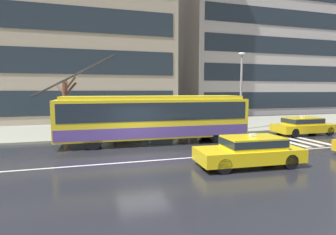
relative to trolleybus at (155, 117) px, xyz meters
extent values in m
plane|color=#21232A|center=(-1.34, -2.95, -1.59)|extent=(160.00, 160.00, 0.00)
cube|color=gray|center=(-1.34, 6.60, -1.52)|extent=(80.00, 10.00, 0.14)
cube|color=beige|center=(7.18, -1.67, -1.58)|extent=(0.44, 4.40, 0.01)
cube|color=beige|center=(8.08, -1.67, -1.58)|extent=(0.44, 4.40, 0.01)
cube|color=beige|center=(8.98, -1.67, -1.58)|extent=(0.44, 4.40, 0.01)
cube|color=beige|center=(9.88, -1.67, -1.58)|extent=(0.44, 4.40, 0.01)
cube|color=silver|center=(-1.34, -4.15, -1.59)|extent=(72.00, 0.14, 0.01)
cube|color=yellow|center=(-0.02, 0.00, -0.04)|extent=(11.47, 2.74, 2.26)
cube|color=yellow|center=(-0.02, 0.00, 1.19)|extent=(10.78, 2.47, 0.20)
cube|color=#1E2833|center=(-0.02, 0.00, 0.41)|extent=(11.02, 2.76, 1.04)
cube|color=#584391|center=(-0.02, 0.00, -0.77)|extent=(11.36, 2.77, 0.63)
cube|color=#1E2833|center=(5.64, -0.12, 0.41)|extent=(0.17, 2.19, 1.13)
cube|color=black|center=(5.49, -0.12, 0.99)|extent=(0.20, 1.89, 0.28)
cylinder|color=black|center=(-4.54, 0.45, 2.48)|extent=(4.53, 0.16, 2.42)
cylinder|color=black|center=(-4.56, -0.25, 2.48)|extent=(4.53, 0.16, 2.42)
cylinder|color=black|center=(3.89, 1.01, -1.07)|extent=(1.05, 0.32, 1.04)
cylinder|color=black|center=(3.84, -1.18, -1.07)|extent=(1.05, 0.32, 1.04)
cylinder|color=black|center=(-3.65, 1.17, -1.07)|extent=(1.05, 0.32, 1.04)
cylinder|color=black|center=(-3.70, -1.01, -1.07)|extent=(1.05, 0.32, 1.04)
cube|color=gold|center=(11.13, -0.15, -1.08)|extent=(4.57, 1.82, 0.55)
cube|color=gold|center=(10.95, -0.15, -0.57)|extent=(2.48, 1.55, 0.48)
cube|color=#1E2833|center=(10.95, -0.15, -0.54)|extent=(2.52, 1.57, 0.31)
cube|color=silver|center=(10.95, -0.15, -0.26)|extent=(0.28, 0.16, 0.12)
cylinder|color=black|center=(12.64, 0.63, -1.28)|extent=(0.62, 0.21, 0.62)
cylinder|color=black|center=(12.63, -0.95, -1.28)|extent=(0.62, 0.21, 0.62)
cylinder|color=black|center=(9.63, 0.65, -1.28)|extent=(0.62, 0.21, 0.62)
cylinder|color=black|center=(9.62, -0.93, -1.28)|extent=(0.62, 0.21, 0.62)
cube|color=yellow|center=(2.62, -6.16, -1.08)|extent=(4.54, 2.00, 0.55)
cube|color=yellow|center=(2.80, -6.17, -0.57)|extent=(2.48, 1.64, 0.48)
cube|color=#1E2833|center=(2.80, -6.17, -0.54)|extent=(2.53, 1.66, 0.31)
cube|color=silver|center=(2.80, -6.17, -0.26)|extent=(0.29, 0.17, 0.12)
cylinder|color=black|center=(1.11, -6.87, -1.28)|extent=(0.63, 0.23, 0.62)
cylinder|color=black|center=(1.19, -5.30, -1.28)|extent=(0.63, 0.23, 0.62)
cylinder|color=black|center=(4.05, -7.02, -1.28)|extent=(0.63, 0.23, 0.62)
cylinder|color=black|center=(4.13, -5.45, -1.28)|extent=(0.63, 0.23, 0.62)
cylinder|color=gray|center=(0.21, 2.30, -0.28)|extent=(0.08, 0.08, 2.35)
cylinder|color=gray|center=(-3.26, 2.30, -0.28)|extent=(0.08, 0.08, 2.35)
cylinder|color=gray|center=(0.21, 3.64, -0.28)|extent=(0.08, 0.08, 2.35)
cylinder|color=gray|center=(-3.26, 3.64, -0.28)|extent=(0.08, 0.08, 2.35)
cube|color=#99ADB2|center=(-1.52, 3.64, -0.23)|extent=(3.30, 0.04, 1.88)
cube|color=#B2B2B7|center=(-1.52, 2.97, 0.94)|extent=(3.78, 1.64, 0.08)
cube|color=brown|center=(-1.52, 3.31, -1.00)|extent=(2.43, 0.36, 0.08)
cylinder|color=#514E40|center=(3.00, 4.33, -1.05)|extent=(0.14, 0.14, 0.80)
cylinder|color=#514E40|center=(3.06, 4.48, -1.05)|extent=(0.14, 0.14, 0.80)
cylinder|color=#2F2132|center=(3.03, 4.40, -0.34)|extent=(0.46, 0.46, 0.63)
sphere|color=tan|center=(3.03, 4.40, 0.09)|extent=(0.24, 0.24, 0.24)
cone|color=gold|center=(3.07, 4.52, 0.39)|extent=(1.24, 1.24, 0.30)
cylinder|color=#333333|center=(3.07, 4.52, -0.15)|extent=(0.02, 0.02, 0.79)
cylinder|color=#534051|center=(3.10, 2.01, -1.03)|extent=(0.14, 0.14, 0.83)
cylinder|color=#534051|center=(3.10, 2.17, -1.03)|extent=(0.14, 0.14, 0.83)
cylinder|color=#44535C|center=(3.10, 2.09, -0.33)|extent=(0.36, 0.36, 0.57)
sphere|color=pink|center=(3.10, 2.09, 0.05)|extent=(0.20, 0.20, 0.20)
cylinder|color=navy|center=(-2.15, 3.17, -1.04)|extent=(0.14, 0.14, 0.83)
cylinder|color=navy|center=(-2.15, 3.01, -1.04)|extent=(0.14, 0.14, 0.83)
cylinder|color=#55464A|center=(-2.15, 3.09, -0.33)|extent=(0.38, 0.38, 0.58)
sphere|color=tan|center=(-2.15, 3.09, 0.07)|extent=(0.22, 0.22, 0.22)
cone|color=#D12F6F|center=(-2.16, 2.97, 0.36)|extent=(1.30, 1.30, 0.30)
cylinder|color=#333333|center=(-2.16, 2.97, -0.16)|extent=(0.02, 0.02, 0.75)
cylinder|color=gray|center=(7.53, 2.61, 1.42)|extent=(0.16, 0.16, 5.74)
ellipsoid|color=silver|center=(7.53, 2.61, 4.41)|extent=(0.60, 0.32, 0.24)
cylinder|color=brown|center=(-5.41, 3.85, 0.45)|extent=(0.35, 0.35, 3.80)
cylinder|color=brown|center=(-5.30, 3.21, 1.79)|extent=(0.39, 1.39, 0.91)
cylinder|color=brown|center=(-5.06, 3.60, 2.07)|extent=(0.90, 0.68, 1.01)
cylinder|color=brown|center=(-5.04, 3.74, 1.71)|extent=(0.91, 0.41, 0.96)
cylinder|color=brown|center=(-5.69, 4.31, 1.65)|extent=(0.72, 1.06, 0.66)
cube|color=#1E2833|center=(-4.63, 9.99, 0.47)|extent=(17.81, 0.06, 2.25)
cube|color=#1E2833|center=(-4.63, 9.99, 4.21)|extent=(17.81, 0.06, 2.25)
cube|color=#1E2833|center=(-4.63, 9.99, 7.95)|extent=(17.81, 0.06, 2.25)
cube|color=#B6AFAA|center=(19.96, 20.87, 7.16)|extent=(22.55, 14.04, 17.49)
cube|color=#1E2833|center=(19.96, 13.82, 0.34)|extent=(21.20, 0.06, 2.10)
cube|color=#1E2833|center=(19.96, 13.82, 3.83)|extent=(21.20, 0.06, 2.10)
cube|color=#1E2833|center=(19.96, 13.82, 7.33)|extent=(21.20, 0.06, 2.10)
cube|color=#1E2833|center=(19.96, 13.82, 10.83)|extent=(21.20, 0.06, 2.10)
camera|label=1|loc=(-3.80, -15.99, 1.64)|focal=28.83mm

